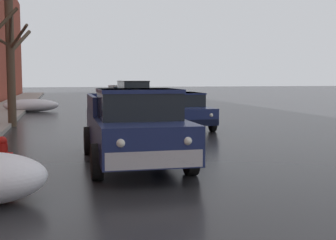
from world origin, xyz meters
TOP-DOWN VIEW (x-y plane):
  - snow_bank_along_left_kerb at (4.21, 28.58)m, footprint 2.65×1.34m
  - snow_bank_mid_block_left at (-4.57, 25.66)m, footprint 3.18×1.20m
  - bare_tree_mid_block at (-4.74, 17.38)m, footprint 2.03×3.29m
  - pickup_truck_darkblue_approaching_near_lane at (-1.20, 8.21)m, footprint 2.17×5.23m
  - sedan_darkblue_parked_kerbside_close at (1.88, 15.21)m, footprint 1.91×4.18m
  - sedan_silver_parked_kerbside_mid at (1.66, 20.87)m, footprint 1.99×4.15m
  - suv_black_parked_far_down_block at (1.84, 27.20)m, footprint 2.10×4.65m
  - sedan_white_queued_behind_truck at (1.83, 33.30)m, footprint 2.18×4.03m
  - fire_hydrant at (-4.10, 8.44)m, footprint 0.42×0.22m

SIDE VIEW (x-z plane):
  - snow_bank_along_left_kerb at x=4.21m, z-range 0.00..0.52m
  - fire_hydrant at x=-4.10m, z-range 0.00..0.71m
  - snow_bank_mid_block_left at x=-4.57m, z-range -0.01..0.76m
  - sedan_white_queued_behind_truck at x=1.83m, z-range 0.04..1.46m
  - sedan_silver_parked_kerbside_mid at x=1.66m, z-range 0.04..1.46m
  - sedan_darkblue_parked_kerbside_close at x=1.88m, z-range 0.04..1.46m
  - pickup_truck_darkblue_approaching_near_lane at x=-1.20m, z-range 0.00..1.76m
  - suv_black_parked_far_down_block at x=1.84m, z-range 0.08..1.90m
  - bare_tree_mid_block at x=-4.74m, z-range 0.13..5.70m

